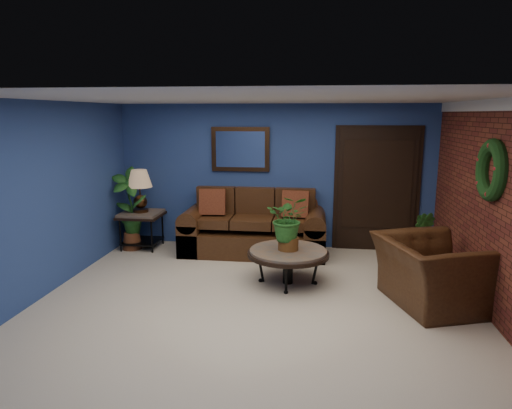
# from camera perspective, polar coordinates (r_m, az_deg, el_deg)

# --- Properties ---
(floor) EXTENTS (5.50, 5.50, 0.00)m
(floor) POSITION_cam_1_polar(r_m,az_deg,el_deg) (5.93, 0.05, -11.86)
(floor) COLOR beige
(floor) RESTS_ON ground
(wall_back) EXTENTS (5.50, 0.04, 2.50)m
(wall_back) POSITION_cam_1_polar(r_m,az_deg,el_deg) (8.01, 2.35, 3.54)
(wall_back) COLOR navy
(wall_back) RESTS_ON ground
(wall_left) EXTENTS (0.04, 5.00, 2.50)m
(wall_left) POSITION_cam_1_polar(r_m,az_deg,el_deg) (6.50, -24.75, 0.68)
(wall_left) COLOR navy
(wall_left) RESTS_ON ground
(wall_right_brick) EXTENTS (0.04, 5.00, 2.50)m
(wall_right_brick) POSITION_cam_1_polar(r_m,az_deg,el_deg) (5.88, 27.69, -0.60)
(wall_right_brick) COLOR maroon
(wall_right_brick) RESTS_ON ground
(ceiling) EXTENTS (5.50, 5.00, 0.02)m
(ceiling) POSITION_cam_1_polar(r_m,az_deg,el_deg) (5.45, 0.05, 13.08)
(ceiling) COLOR silver
(ceiling) RESTS_ON wall_back
(crown_molding) EXTENTS (0.03, 5.00, 0.14)m
(crown_molding) POSITION_cam_1_polar(r_m,az_deg,el_deg) (5.77, 28.49, 10.95)
(crown_molding) COLOR white
(crown_molding) RESTS_ON wall_right_brick
(wall_mirror) EXTENTS (1.02, 0.06, 0.77)m
(wall_mirror) POSITION_cam_1_polar(r_m,az_deg,el_deg) (7.99, -1.96, 6.91)
(wall_mirror) COLOR #402614
(wall_mirror) RESTS_ON wall_back
(closet_door) EXTENTS (1.44, 0.06, 2.18)m
(closet_door) POSITION_cam_1_polar(r_m,az_deg,el_deg) (8.05, 14.84, 1.76)
(closet_door) COLOR black
(closet_door) RESTS_ON wall_back
(wreath) EXTENTS (0.16, 0.72, 0.72)m
(wreath) POSITION_cam_1_polar(r_m,az_deg,el_deg) (5.84, 27.37, 3.83)
(wreath) COLOR black
(wreath) RESTS_ON wall_right_brick
(sofa) EXTENTS (2.40, 1.04, 1.08)m
(sofa) POSITION_cam_1_polar(r_m,az_deg,el_deg) (7.82, -0.21, -3.35)
(sofa) COLOR #422712
(sofa) RESTS_ON ground
(coffee_table) EXTENTS (1.13, 1.13, 0.48)m
(coffee_table) POSITION_cam_1_polar(r_m,az_deg,el_deg) (6.36, 4.03, -6.16)
(coffee_table) COLOR #554F4B
(coffee_table) RESTS_ON ground
(end_table) EXTENTS (0.71, 0.71, 0.64)m
(end_table) POSITION_cam_1_polar(r_m,az_deg,el_deg) (8.24, -14.13, -1.92)
(end_table) COLOR #554F4B
(end_table) RESTS_ON ground
(table_lamp) EXTENTS (0.43, 0.43, 0.71)m
(table_lamp) POSITION_cam_1_polar(r_m,az_deg,el_deg) (8.13, -14.34, 2.28)
(table_lamp) COLOR #402614
(table_lamp) RESTS_ON end_table
(side_chair) EXTENTS (0.51, 0.51, 0.99)m
(side_chair) POSITION_cam_1_polar(r_m,az_deg,el_deg) (7.73, 6.45, -2.00)
(side_chair) COLOR #582E19
(side_chair) RESTS_ON ground
(armchair) EXTENTS (1.46, 1.56, 0.83)m
(armchair) POSITION_cam_1_polar(r_m,az_deg,el_deg) (6.05, 21.08, -7.95)
(armchair) COLOR #422712
(armchair) RESTS_ON ground
(coffee_plant) EXTENTS (0.58, 0.51, 0.77)m
(coffee_plant) POSITION_cam_1_polar(r_m,az_deg,el_deg) (6.23, 4.09, -1.92)
(coffee_plant) COLOR brown
(coffee_plant) RESTS_ON coffee_table
(floor_plant) EXTENTS (0.47, 0.42, 0.86)m
(floor_plant) POSITION_cam_1_polar(r_m,az_deg,el_deg) (7.55, 19.85, -3.81)
(floor_plant) COLOR brown
(floor_plant) RESTS_ON ground
(tall_plant) EXTENTS (0.68, 0.52, 1.43)m
(tall_plant) POSITION_cam_1_polar(r_m,az_deg,el_deg) (8.15, -15.46, -0.13)
(tall_plant) COLOR brown
(tall_plant) RESTS_ON ground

